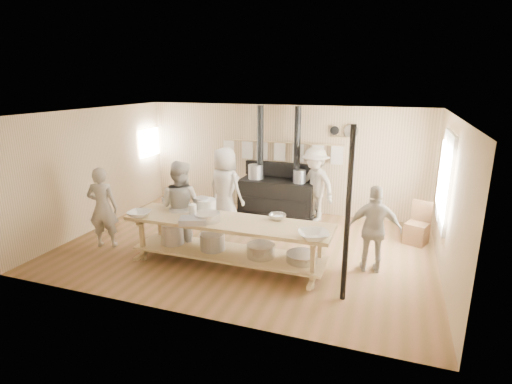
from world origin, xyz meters
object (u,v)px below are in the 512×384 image
cook_left (181,207)px  cook_by_window (315,185)px  chair (417,231)px  cook_center (225,189)px  cook_right (374,229)px  stove (277,193)px  prep_table (228,238)px  roasting_pan (194,221)px  cook_far_left (103,208)px

cook_left → cook_by_window: 3.24m
cook_left → chair: cook_left is taller
cook_center → cook_right: 3.38m
cook_left → stove: bearing=-109.8°
prep_table → cook_right: bearing=15.0°
cook_left → cook_center: 1.43m
cook_right → cook_center: bearing=-26.3°
cook_right → roasting_pan: bearing=11.3°
stove → prep_table: (-0.00, -3.02, -0.00)m
stove → cook_center: size_ratio=1.45×
cook_by_window → stove: bearing=-157.6°
stove → chair: 3.28m
stove → cook_by_window: 1.01m
cook_by_window → roasting_pan: 3.48m
prep_table → chair: 3.86m
cook_right → cook_by_window: size_ratio=0.88×
cook_left → cook_right: 3.51m
cook_center → roasting_pan: cook_center is taller
cook_center → roasting_pan: (0.33, -2.06, 0.00)m
prep_table → roasting_pan: bearing=-144.9°
prep_table → cook_center: size_ratio=2.00×
cook_center → cook_by_window: cook_center is taller
cook_far_left → cook_right: size_ratio=1.05×
roasting_pan → cook_center: bearing=99.0°
cook_far_left → roasting_pan: bearing=154.0°
cook_far_left → cook_center: 2.51m
cook_far_left → cook_left: cook_left is taller
cook_by_window → chair: 2.40m
prep_table → cook_center: 1.94m
stove → cook_left: 2.92m
chair → roasting_pan: (-3.63, -2.52, 0.65)m
cook_far_left → cook_center: size_ratio=0.89×
roasting_pan → cook_right: bearing=18.7°
cook_right → chair: bearing=-123.8°
cook_right → roasting_pan: size_ratio=3.29×
prep_table → cook_left: cook_left is taller
cook_center → cook_far_left: bearing=61.6°
prep_table → chair: bearing=34.7°
chair → roasting_pan: 4.47m
cook_right → chair: cook_right is taller
cook_center → roasting_pan: bearing=117.1°
prep_table → roasting_pan: 0.69m
prep_table → cook_center: cook_center is taller
prep_table → cook_far_left: (-2.61, 0.01, 0.28)m
stove → cook_left: (-1.10, -2.68, 0.36)m
cook_far_left → cook_right: bearing=170.2°
prep_table → cook_left: bearing=163.0°
cook_left → prep_table: bearing=165.5°
cook_center → cook_by_window: 2.07m
stove → chair: bearing=-14.6°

